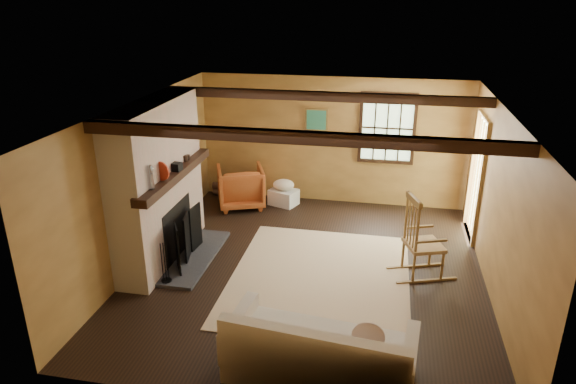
% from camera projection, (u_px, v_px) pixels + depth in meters
% --- Properties ---
extents(ground, '(5.50, 5.50, 0.00)m').
position_uv_depth(ground, '(308.00, 269.00, 7.55)').
color(ground, black).
rests_on(ground, ground).
extents(room_envelope, '(5.02, 5.52, 2.44)m').
position_uv_depth(room_envelope, '(328.00, 159.00, 7.15)').
color(room_envelope, '#B0803E').
rests_on(room_envelope, ground).
extents(fireplace, '(1.02, 2.30, 2.40)m').
position_uv_depth(fireplace, '(160.00, 189.00, 7.55)').
color(fireplace, '#A44E3F').
rests_on(fireplace, ground).
extents(rug, '(2.50, 3.00, 0.01)m').
position_uv_depth(rug, '(320.00, 277.00, 7.33)').
color(rug, tan).
rests_on(rug, ground).
extents(rocking_chair, '(0.99, 0.73, 1.23)m').
position_uv_depth(rocking_chair, '(421.00, 242.00, 7.23)').
color(rocking_chair, tan).
rests_on(rocking_chair, ground).
extents(sofa, '(2.03, 1.07, 0.79)m').
position_uv_depth(sofa, '(319.00, 356.00, 5.32)').
color(sofa, beige).
rests_on(sofa, ground).
extents(firewood_pile, '(0.73, 0.13, 0.26)m').
position_uv_depth(firewood_pile, '(231.00, 190.00, 10.24)').
color(firewood_pile, brown).
rests_on(firewood_pile, ground).
extents(laundry_basket, '(0.60, 0.53, 0.30)m').
position_uv_depth(laundry_basket, '(284.00, 197.00, 9.82)').
color(laundry_basket, silver).
rests_on(laundry_basket, ground).
extents(basket_pillow, '(0.47, 0.41, 0.20)m').
position_uv_depth(basket_pillow, '(284.00, 185.00, 9.72)').
color(basket_pillow, beige).
rests_on(basket_pillow, laundry_basket).
extents(armchair, '(1.08, 1.10, 0.78)m').
position_uv_depth(armchair, '(241.00, 187.00, 9.66)').
color(armchair, '#BF6026').
rests_on(armchair, ground).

